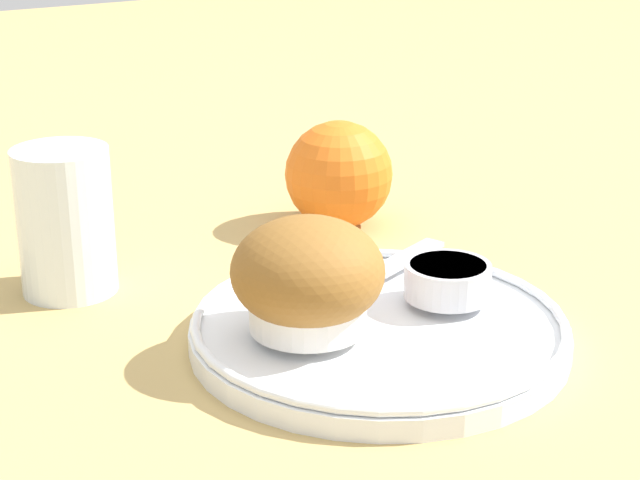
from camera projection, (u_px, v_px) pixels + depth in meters
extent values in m
plane|color=tan|center=(361.00, 343.00, 0.67)|extent=(3.00, 3.00, 0.00)
cylinder|color=white|center=(379.00, 334.00, 0.67)|extent=(0.24, 0.24, 0.01)
torus|color=white|center=(379.00, 320.00, 0.67)|extent=(0.24, 0.24, 0.01)
cylinder|color=silver|center=(310.00, 307.00, 0.64)|extent=(0.07, 0.07, 0.03)
ellipsoid|color=brown|center=(309.00, 272.00, 0.63)|extent=(0.09, 0.09, 0.06)
cylinder|color=silver|center=(447.00, 280.00, 0.69)|extent=(0.06, 0.06, 0.02)
cylinder|color=white|center=(448.00, 267.00, 0.69)|extent=(0.05, 0.05, 0.00)
sphere|color=maroon|center=(337.00, 284.00, 0.69)|extent=(0.01, 0.01, 0.01)
sphere|color=maroon|center=(354.00, 280.00, 0.70)|extent=(0.01, 0.01, 0.01)
cube|color=#B7B7BC|center=(361.00, 282.00, 0.71)|extent=(0.18, 0.08, 0.00)
sphere|color=orange|center=(339.00, 175.00, 0.86)|extent=(0.09, 0.09, 0.09)
cylinder|color=silver|center=(65.00, 221.00, 0.74)|extent=(0.07, 0.07, 0.10)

